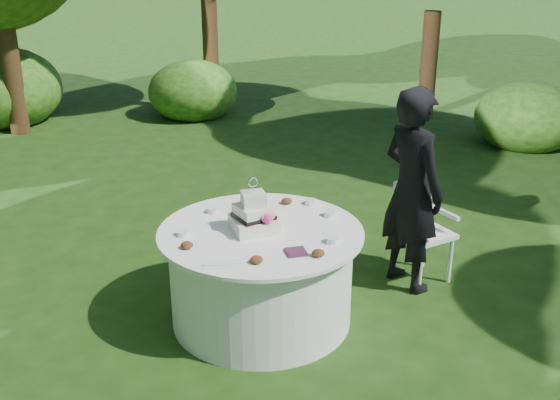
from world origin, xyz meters
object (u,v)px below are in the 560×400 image
at_px(guest, 412,190).
at_px(chair, 419,222).
at_px(cake, 254,216).
at_px(table, 261,275).
at_px(napkins, 296,252).

xyz_separation_m(guest, chair, (0.15, 0.12, -0.36)).
height_order(cake, chair, cake).
distance_m(guest, table, 1.46).
height_order(table, cake, cake).
bearing_deg(guest, cake, 82.21).
xyz_separation_m(napkins, table, (-0.16, 0.44, -0.39)).
relative_size(napkins, table, 0.09).
bearing_deg(chair, cake, -165.85).
bearing_deg(chair, napkins, -147.85).
height_order(guest, chair, guest).
xyz_separation_m(napkins, chair, (1.33, 0.84, -0.26)).
xyz_separation_m(napkins, guest, (1.18, 0.72, 0.10)).
bearing_deg(cake, chair, 14.15).
bearing_deg(guest, napkins, 102.52).
distance_m(napkins, chair, 1.60).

